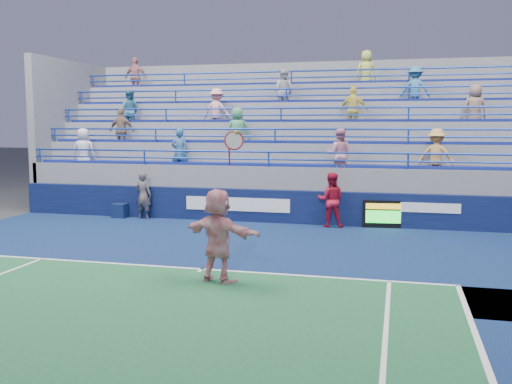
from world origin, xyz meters
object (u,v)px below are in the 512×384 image
(judge_chair, at_px, (121,210))
(line_judge, at_px, (143,195))
(serve_speed_board, at_px, (383,214))
(tennis_player, at_px, (218,235))
(ball_girl, at_px, (331,200))

(judge_chair, relative_size, line_judge, 0.54)
(serve_speed_board, bearing_deg, line_judge, -178.68)
(serve_speed_board, height_order, tennis_player, tennis_player)
(tennis_player, distance_m, ball_girl, 7.14)
(judge_chair, xyz_separation_m, tennis_player, (5.88, -7.06, 0.70))
(judge_chair, bearing_deg, serve_speed_board, 0.82)
(serve_speed_board, relative_size, tennis_player, 0.41)
(tennis_player, bearing_deg, serve_speed_board, 66.50)
(judge_chair, height_order, ball_girl, ball_girl)
(ball_girl, bearing_deg, judge_chair, -6.97)
(serve_speed_board, distance_m, line_judge, 8.12)
(judge_chair, height_order, line_judge, line_judge)
(line_judge, xyz_separation_m, ball_girl, (6.48, -0.03, 0.05))
(judge_chair, height_order, tennis_player, tennis_player)
(line_judge, distance_m, ball_girl, 6.48)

